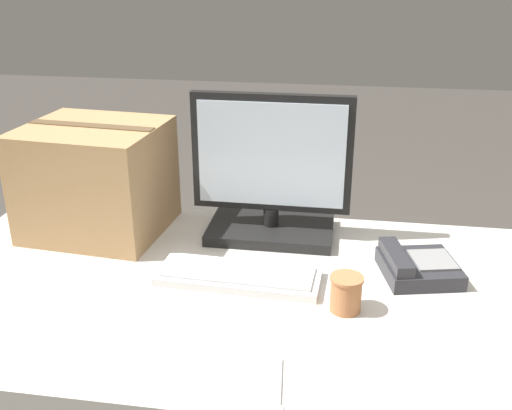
% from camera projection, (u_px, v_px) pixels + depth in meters
% --- Properties ---
extents(office_desk, '(1.80, 0.90, 0.72)m').
position_uv_depth(office_desk, '(272.00, 404.00, 1.61)').
color(office_desk, beige).
rests_on(office_desk, ground_plane).
extents(monitor, '(0.45, 0.23, 0.42)m').
position_uv_depth(monitor, '(271.00, 180.00, 1.69)').
color(monitor, black).
rests_on(monitor, office_desk).
extents(keyboard, '(0.42, 0.17, 0.03)m').
position_uv_depth(keyboard, '(239.00, 276.00, 1.51)').
color(keyboard, silver).
rests_on(keyboard, office_desk).
extents(desk_phone, '(0.22, 0.22, 0.07)m').
position_uv_depth(desk_phone, '(416.00, 266.00, 1.52)').
color(desk_phone, '#2D2D33').
rests_on(desk_phone, office_desk).
extents(paper_cup_left, '(0.08, 0.08, 0.09)m').
position_uv_depth(paper_cup_left, '(346.00, 293.00, 1.37)').
color(paper_cup_left, '#BC7547').
rests_on(paper_cup_left, office_desk).
extents(spoon, '(0.03, 0.16, 0.00)m').
position_uv_depth(spoon, '(279.00, 394.00, 1.12)').
color(spoon, '#B2B2B7').
rests_on(spoon, office_desk).
extents(cardboard_box, '(0.41, 0.37, 0.32)m').
position_uv_depth(cardboard_box, '(97.00, 179.00, 1.73)').
color(cardboard_box, tan).
rests_on(cardboard_box, office_desk).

